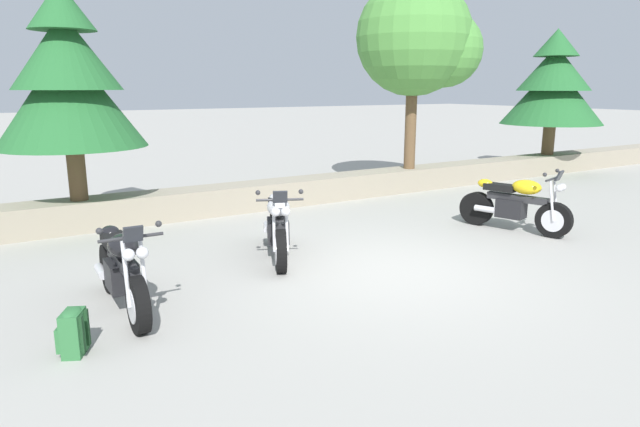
# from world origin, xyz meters

# --- Properties ---
(ground_plane) EXTENTS (120.00, 120.00, 0.00)m
(ground_plane) POSITION_xyz_m (0.00, 0.00, 0.00)
(ground_plane) COLOR #A3A099
(stone_wall) EXTENTS (36.00, 0.80, 0.55)m
(stone_wall) POSITION_xyz_m (0.00, 4.80, 0.28)
(stone_wall) COLOR gray
(stone_wall) RESTS_ON ground
(motorcycle_black_near_left) EXTENTS (0.67, 2.06, 1.18)m
(motorcycle_black_near_left) POSITION_xyz_m (-3.55, 0.48, 0.49)
(motorcycle_black_near_left) COLOR black
(motorcycle_black_near_left) RESTS_ON ground
(motorcycle_silver_centre) EXTENTS (1.08, 1.94, 1.18)m
(motorcycle_silver_centre) POSITION_xyz_m (-1.07, 1.37, 0.49)
(motorcycle_silver_centre) COLOR black
(motorcycle_silver_centre) RESTS_ON ground
(motorcycle_yellow_far_right) EXTENTS (0.91, 2.02, 1.18)m
(motorcycle_yellow_far_right) POSITION_xyz_m (3.33, 0.57, 0.49)
(motorcycle_yellow_far_right) COLOR black
(motorcycle_yellow_far_right) RESTS_ON ground
(rider_backpack) EXTENTS (0.33, 0.35, 0.47)m
(rider_backpack) POSITION_xyz_m (-4.23, -0.39, 0.24)
(rider_backpack) COLOR #2D6B38
(rider_backpack) RESTS_ON ground
(pine_tree_far_left) EXTENTS (2.54, 2.54, 3.75)m
(pine_tree_far_left) POSITION_xyz_m (-3.36, 4.81, 2.68)
(pine_tree_far_left) COLOR brown
(pine_tree_far_left) RESTS_ON stone_wall
(leafy_tree_mid_left) EXTENTS (2.93, 2.79, 4.57)m
(leafy_tree_mid_left) POSITION_xyz_m (4.53, 4.67, 3.65)
(leafy_tree_mid_left) COLOR brown
(leafy_tree_mid_left) RESTS_ON stone_wall
(pine_tree_mid_right) EXTENTS (2.94, 2.94, 3.68)m
(pine_tree_mid_right) POSITION_xyz_m (9.95, 4.83, 2.63)
(pine_tree_mid_right) COLOR brown
(pine_tree_mid_right) RESTS_ON stone_wall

